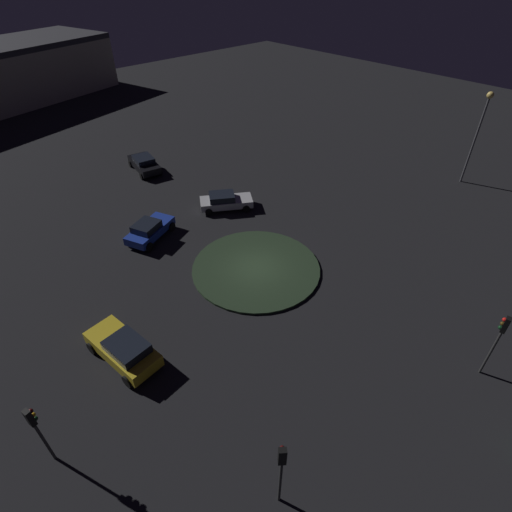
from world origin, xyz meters
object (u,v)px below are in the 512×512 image
at_px(car_yellow, 124,349).
at_px(car_blue, 149,230).
at_px(car_silver, 225,201).
at_px(traffic_light_north, 36,426).
at_px(traffic_light_west, 499,335).
at_px(car_black, 144,163).
at_px(traffic_light_northwest, 281,465).
at_px(streetlamp_south, 480,123).

xyz_separation_m(car_yellow, car_blue, (8.89, -6.99, -0.06)).
xyz_separation_m(car_silver, car_yellow, (-8.36, 13.93, 0.12)).
relative_size(car_yellow, traffic_light_north, 1.26).
bearing_deg(traffic_light_west, car_black, -10.43).
bearing_deg(traffic_light_west, traffic_light_northwest, 65.29).
bearing_deg(car_black, traffic_light_northwest, 168.99).
height_order(car_silver, car_blue, car_blue).
bearing_deg(car_yellow, car_silver, -65.60).
relative_size(car_yellow, traffic_light_northwest, 1.15).
distance_m(traffic_light_north, traffic_light_west, 20.94).
bearing_deg(traffic_light_west, streetlamp_south, -73.80).
relative_size(car_yellow, car_blue, 1.06).
height_order(car_blue, traffic_light_north, traffic_light_north).
height_order(car_silver, traffic_light_north, traffic_light_north).
bearing_deg(car_blue, streetlamp_south, -46.97).
relative_size(traffic_light_northwest, streetlamp_south, 0.50).
xyz_separation_m(traffic_light_north, traffic_light_west, (-10.77, -17.95, 0.25)).
bearing_deg(car_yellow, traffic_light_west, -142.41).
distance_m(car_black, streetlamp_south, 30.71).
xyz_separation_m(car_blue, streetlamp_south, (-11.99, -26.24, 4.75)).
distance_m(car_silver, car_yellow, 16.25).
xyz_separation_m(car_silver, car_blue, (0.53, 6.95, 0.06)).
distance_m(car_black, traffic_light_north, 28.25).
height_order(car_black, car_blue, car_blue).
bearing_deg(car_black, car_yellow, 157.04).
relative_size(car_silver, car_yellow, 0.98).
bearing_deg(streetlamp_south, car_blue, 65.44).
bearing_deg(car_yellow, traffic_light_north, 111.97).
height_order(car_black, traffic_light_west, traffic_light_west).
bearing_deg(traffic_light_northwest, car_silver, 5.21).
xyz_separation_m(car_silver, traffic_light_northwest, (-18.85, 12.92, 2.18)).
xyz_separation_m(car_black, car_yellow, (-19.30, 12.76, 0.09)).
height_order(car_yellow, traffic_light_west, traffic_light_west).
distance_m(car_yellow, car_blue, 11.31).
bearing_deg(traffic_light_northwest, streetlamp_south, -37.45).
bearing_deg(traffic_light_north, car_yellow, 15.94).
bearing_deg(traffic_light_northwest, traffic_light_north, 76.76).
bearing_deg(streetlamp_south, traffic_light_north, 89.35).
relative_size(car_blue, streetlamp_south, 0.54).
xyz_separation_m(car_black, traffic_light_west, (-32.74, -0.28, 2.15)).
relative_size(car_black, traffic_light_west, 1.16).
xyz_separation_m(car_black, traffic_light_northwest, (-29.79, 11.75, 2.15)).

